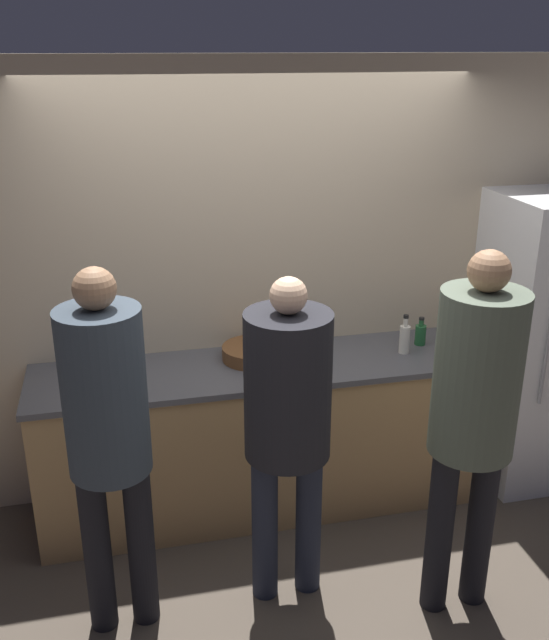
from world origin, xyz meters
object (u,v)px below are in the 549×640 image
object	(u,v)px
person_right	(474,402)
bottle_green	(421,334)
person_left	(107,424)
fruit_bowl	(254,352)
refrigerator	(541,341)
utensil_crock	(453,323)
cup_red	(457,344)
bottle_clear	(405,338)
person_center	(288,410)

from	to	relation	value
person_right	bottle_green	xyz separation A→B (m)	(0.24, 1.11, -0.13)
person_left	person_right	distance (m)	1.64
fruit_bowl	bottle_green	size ratio (longest dim) A/B	2.10
refrigerator	utensil_crock	world-z (taller)	refrigerator
fruit_bowl	cup_red	size ratio (longest dim) A/B	3.61
fruit_bowl	bottle_clear	xyz separation A→B (m)	(0.88, -0.12, 0.05)
person_right	bottle_clear	distance (m)	1.02
bottle_green	cup_red	bearing A→B (deg)	-43.60
utensil_crock	cup_red	distance (m)	0.29
fruit_bowl	bottle_clear	size ratio (longest dim) A/B	1.53
person_left	fruit_bowl	size ratio (longest dim) A/B	4.94
person_right	cup_red	size ratio (longest dim) A/B	18.18
bottle_green	cup_red	world-z (taller)	bottle_green
refrigerator	person_center	bearing A→B (deg)	-157.67
fruit_bowl	utensil_crock	distance (m)	1.30
person_center	person_right	bearing A→B (deg)	-18.70
person_left	bottle_clear	world-z (taller)	person_left
utensil_crock	bottle_green	size ratio (longest dim) A/B	1.55
utensil_crock	bottle_clear	size ratio (longest dim) A/B	1.13
person_left	fruit_bowl	bearing A→B (deg)	46.94
person_right	bottle_green	distance (m)	1.14
bottle_green	person_left	bearing A→B (deg)	-154.99
bottle_green	person_right	bearing A→B (deg)	-102.21
person_left	bottle_clear	xyz separation A→B (m)	(1.72, 0.77, -0.07)
person_center	bottle_green	distance (m)	1.34
bottle_clear	fruit_bowl	bearing A→B (deg)	172.42
person_right	fruit_bowl	xyz separation A→B (m)	(-0.79, 1.13, -0.16)
bottle_clear	cup_red	bearing A→B (deg)	-11.12
person_center	utensil_crock	bearing A→B (deg)	35.86
person_left	bottle_clear	distance (m)	1.88
bottle_green	cup_red	distance (m)	0.23
refrigerator	person_left	xyz separation A→B (m)	(-2.64, -0.78, 0.18)
refrigerator	bottle_clear	size ratio (longest dim) A/B	7.65
utensil_crock	bottle_green	world-z (taller)	utensil_crock
person_right	utensil_crock	size ratio (longest dim) A/B	6.80
person_center	utensil_crock	xyz separation A→B (m)	(1.31, 0.95, -0.04)
fruit_bowl	person_right	bearing A→B (deg)	-55.01
person_center	bottle_green	size ratio (longest dim) A/B	9.72
person_left	bottle_green	xyz separation A→B (m)	(1.86, 0.87, -0.09)
utensil_crock	cup_red	xyz separation A→B (m)	(-0.10, -0.27, -0.02)
refrigerator	fruit_bowl	xyz separation A→B (m)	(-1.80, 0.11, 0.06)
fruit_bowl	bottle_clear	distance (m)	0.89
utensil_crock	person_left	bearing A→B (deg)	-155.33
fruit_bowl	utensil_crock	xyz separation A→B (m)	(1.30, 0.09, 0.03)
bottle_clear	bottle_green	xyz separation A→B (m)	(0.15, 0.10, -0.03)
person_left	utensil_crock	size ratio (longest dim) A/B	6.67
person_right	bottle_clear	bearing A→B (deg)	84.69
person_center	bottle_green	world-z (taller)	person_center
utensil_crock	bottle_clear	xyz separation A→B (m)	(-0.41, -0.21, 0.02)
person_center	cup_red	distance (m)	1.39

